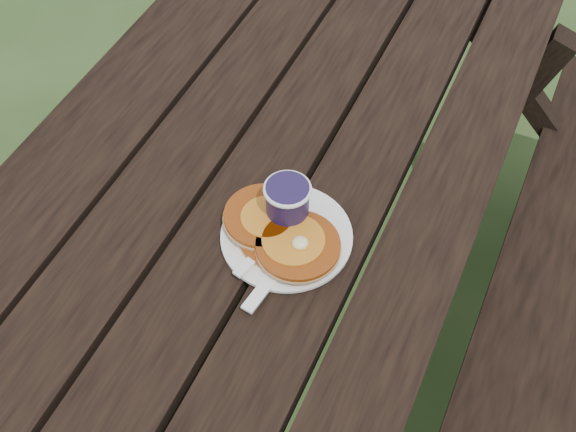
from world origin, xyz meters
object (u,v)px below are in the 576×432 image
at_px(coffee_cup, 287,203).
at_px(picnic_table, 275,275).
at_px(pancake_stack, 281,233).
at_px(plate, 287,237).

bearing_deg(coffee_cup, picnic_table, 125.09).
distance_m(pancake_stack, coffee_cup, 0.05).
height_order(picnic_table, plate, plate).
bearing_deg(plate, picnic_table, 122.85).
height_order(plate, pancake_stack, pancake_stack).
height_order(plate, coffee_cup, coffee_cup).
xyz_separation_m(pancake_stack, coffee_cup, (-0.01, 0.04, 0.03)).
distance_m(plate, coffee_cup, 0.06).
distance_m(picnic_table, coffee_cup, 0.46).
bearing_deg(plate, pancake_stack, -115.88).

